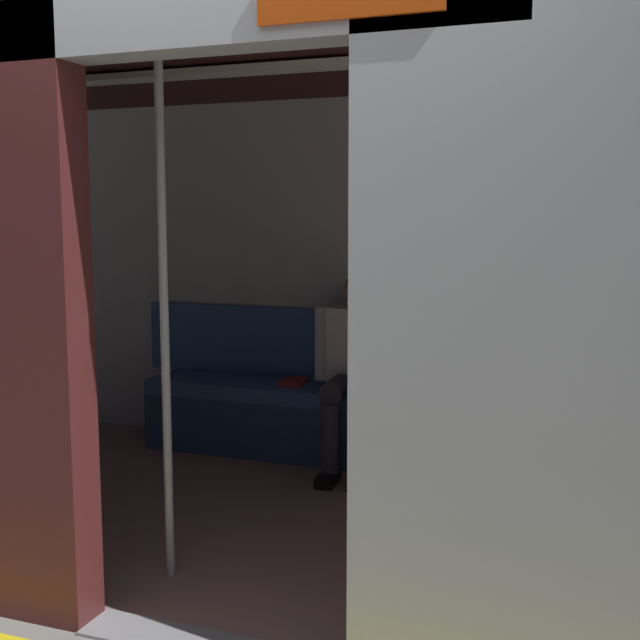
# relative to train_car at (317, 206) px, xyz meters

# --- Properties ---
(train_car) EXTENTS (6.40, 2.70, 2.33)m
(train_car) POSITION_rel_train_car_xyz_m (0.00, 0.00, 0.00)
(train_car) COLOR #ADAFB5
(train_car) RESTS_ON ground_plane
(bench_seat) EXTENTS (3.14, 0.44, 0.45)m
(bench_seat) POSITION_rel_train_car_xyz_m (-0.07, -1.00, -1.19)
(bench_seat) COLOR #38609E
(bench_seat) RESTS_ON ground_plane
(person_seated) EXTENTS (0.55, 0.70, 1.18)m
(person_seated) POSITION_rel_train_car_xyz_m (0.10, -0.95, -0.86)
(person_seated) COLOR silver
(person_seated) RESTS_ON ground_plane
(handbag) EXTENTS (0.26, 0.15, 0.17)m
(handbag) POSITION_rel_train_car_xyz_m (-0.36, -1.07, -1.00)
(handbag) COLOR black
(handbag) RESTS_ON bench_seat
(book) EXTENTS (0.17, 0.24, 0.03)m
(book) POSITION_rel_train_car_xyz_m (0.56, -1.06, -1.07)
(book) COLOR #B22D2D
(book) RESTS_ON bench_seat
(grab_pole_door) EXTENTS (0.04, 0.04, 2.19)m
(grab_pole_door) POSITION_rel_train_car_xyz_m (0.38, 0.73, -0.44)
(grab_pole_door) COLOR silver
(grab_pole_door) RESTS_ON ground_plane
(grab_pole_far) EXTENTS (0.04, 0.04, 2.19)m
(grab_pole_far) POSITION_rel_train_car_xyz_m (-0.52, 0.62, -0.44)
(grab_pole_far) COLOR silver
(grab_pole_far) RESTS_ON ground_plane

